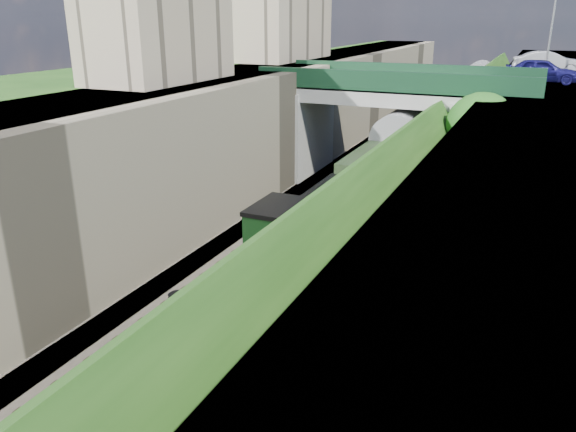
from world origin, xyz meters
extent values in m
plane|color=#1E4714|center=(0.00, 0.00, 0.00)|extent=(160.00, 160.00, 0.00)
cube|color=#473F38|center=(0.00, 20.00, 0.10)|extent=(10.00, 90.00, 0.20)
cube|color=#756B56|center=(-5.50, 20.00, 3.50)|extent=(1.00, 90.00, 7.00)
cube|color=#262628|center=(-9.00, 20.00, 3.50)|extent=(6.00, 90.00, 7.00)
cube|color=#262628|center=(9.50, 20.00, 3.12)|extent=(8.00, 90.00, 6.25)
cube|color=#1E4714|center=(5.00, 20.00, 2.70)|extent=(4.02, 90.00, 6.36)
sphere|color=#194C14|center=(4.37, -0.41, 1.87)|extent=(2.27, 2.27, 2.27)
sphere|color=#194C14|center=(5.57, 2.30, 3.83)|extent=(1.65, 1.65, 1.65)
sphere|color=#194C14|center=(5.14, 5.47, 3.13)|extent=(1.84, 1.84, 1.84)
sphere|color=#194C14|center=(4.10, 8.20, 1.44)|extent=(1.46, 1.46, 1.46)
sphere|color=#194C14|center=(5.10, 11.25, 3.07)|extent=(1.97, 1.97, 1.97)
sphere|color=#194C14|center=(4.27, 13.38, 1.72)|extent=(2.23, 2.23, 2.23)
sphere|color=#194C14|center=(5.44, 16.08, 3.61)|extent=(1.72, 1.72, 1.72)
sphere|color=#194C14|center=(5.21, 20.24, 3.25)|extent=(1.72, 1.72, 1.72)
sphere|color=#194C14|center=(3.57, 22.14, 0.58)|extent=(1.85, 1.85, 1.85)
sphere|color=#194C14|center=(4.91, 26.07, 2.75)|extent=(1.32, 1.32, 1.32)
sphere|color=#194C14|center=(3.94, 28.31, 1.18)|extent=(2.34, 2.34, 2.34)
sphere|color=#194C14|center=(4.68, 31.08, 2.38)|extent=(2.28, 2.28, 2.28)
sphere|color=#194C14|center=(4.69, 35.27, 2.40)|extent=(2.39, 2.39, 2.39)
sphere|color=#194C14|center=(3.99, 37.21, 1.25)|extent=(1.45, 1.45, 1.45)
sphere|color=#194C14|center=(6.21, 40.80, 4.86)|extent=(2.22, 2.22, 2.22)
sphere|color=#194C14|center=(3.82, 43.69, 0.97)|extent=(1.87, 1.87, 1.87)
sphere|color=#194C14|center=(5.66, 46.79, 3.96)|extent=(1.62, 1.62, 1.62)
cube|color=black|center=(-2.00, 20.00, 0.24)|extent=(2.50, 90.00, 0.07)
cube|color=brown|center=(-2.72, 20.00, 0.33)|extent=(0.08, 90.00, 0.14)
cube|color=brown|center=(-1.28, 20.00, 0.33)|extent=(0.08, 90.00, 0.14)
cube|color=black|center=(1.20, 20.00, 0.24)|extent=(2.50, 90.00, 0.07)
cube|color=brown|center=(0.48, 20.00, 0.33)|extent=(0.08, 90.00, 0.14)
cube|color=brown|center=(1.92, 20.00, 0.33)|extent=(0.08, 90.00, 0.14)
cube|color=gray|center=(0.50, 24.00, 5.70)|extent=(16.00, 6.00, 0.90)
cube|color=#153C23|center=(0.50, 21.15, 6.65)|extent=(16.00, 0.30, 1.20)
cube|color=#153C23|center=(0.50, 26.85, 6.65)|extent=(16.00, 0.30, 1.20)
cube|color=gray|center=(-5.50, 24.00, 2.85)|extent=(1.40, 6.40, 5.70)
cube|color=gray|center=(5.20, 24.00, 2.85)|extent=(2.40, 6.40, 5.70)
cube|color=gray|center=(-10.50, 30.00, 10.00)|extent=(5.00, 10.00, 6.00)
cube|color=gray|center=(-9.50, 14.00, 9.00)|extent=(4.00, 8.00, 4.00)
cylinder|color=black|center=(5.80, 19.56, 2.20)|extent=(0.30, 0.30, 4.40)
sphere|color=#194C14|center=(5.80, 19.56, 4.80)|extent=(3.60, 3.60, 3.60)
sphere|color=#194C14|center=(6.30, 20.36, 4.20)|extent=(2.40, 2.40, 2.40)
cylinder|color=gray|center=(8.35, 32.09, 9.25)|extent=(0.14, 0.14, 6.00)
imported|color=#171459|center=(8.17, 28.26, 6.98)|extent=(4.37, 1.91, 1.47)
imported|color=#A4A4A8|center=(8.49, 34.44, 7.02)|extent=(4.86, 2.24, 1.54)
cube|color=black|center=(1.20, 2.64, 0.50)|extent=(2.40, 8.40, 0.60)
cube|color=black|center=(1.20, 3.64, 1.05)|extent=(2.70, 10.00, 0.35)
cube|color=maroon|center=(1.20, -1.46, 0.95)|extent=(2.70, 0.25, 0.70)
cylinder|color=black|center=(1.20, 2.84, 2.35)|extent=(1.90, 5.60, 1.90)
cylinder|color=black|center=(1.20, -0.46, 2.35)|extent=(1.96, 1.80, 1.96)
cylinder|color=white|center=(1.20, -1.44, 2.35)|extent=(1.10, 0.05, 1.10)
cylinder|color=black|center=(1.20, -0.46, 3.55)|extent=(0.44, 0.44, 0.90)
sphere|color=black|center=(1.20, 1.84, 3.35)|extent=(0.76, 0.76, 0.76)
cylinder|color=#A57F33|center=(1.20, 3.64, 3.45)|extent=(0.32, 0.32, 0.50)
cube|color=black|center=(1.20, 6.44, 2.50)|extent=(2.75, 2.40, 2.80)
cube|color=black|center=(1.20, 6.44, 3.95)|extent=(2.85, 2.50, 0.15)
cube|color=black|center=(-0.05, 0.04, 0.85)|extent=(0.60, 1.40, 0.90)
cube|color=black|center=(2.45, 0.04, 0.85)|extent=(0.60, 1.40, 0.90)
cube|color=black|center=(1.20, 10.84, 0.45)|extent=(2.30, 6.00, 0.50)
cube|color=black|center=(1.20, 10.84, 0.70)|extent=(2.60, 6.00, 0.50)
cube|color=black|center=(1.20, 10.84, 1.90)|extent=(2.70, 6.00, 2.40)
cube|color=black|center=(1.20, 10.84, 3.15)|extent=(2.50, 5.60, 0.20)
cube|color=black|center=(1.20, 23.44, 0.40)|extent=(2.30, 17.00, 0.40)
cube|color=black|center=(1.20, 23.44, 0.65)|extent=(2.50, 17.00, 0.50)
cube|color=#202F1A|center=(1.20, 23.44, 2.15)|extent=(2.80, 18.00, 2.70)
cube|color=slate|center=(1.20, 23.44, 3.65)|extent=(2.90, 18.00, 0.50)
cube|color=black|center=(1.20, 42.24, 0.40)|extent=(2.30, 17.00, 0.40)
cube|color=black|center=(1.20, 42.24, 0.65)|extent=(2.50, 17.00, 0.50)
cube|color=#202F1A|center=(1.20, 42.24, 2.15)|extent=(2.80, 18.00, 2.70)
cube|color=slate|center=(1.20, 42.24, 3.65)|extent=(2.90, 18.00, 0.50)
cube|color=black|center=(1.20, 61.04, 0.40)|extent=(2.30, 17.00, 0.40)
cube|color=black|center=(1.20, 61.04, 0.65)|extent=(2.50, 17.00, 0.50)
cube|color=#202F1A|center=(1.20, 61.04, 2.15)|extent=(2.80, 18.00, 2.70)
cube|color=slate|center=(1.20, 61.04, 3.65)|extent=(2.90, 18.00, 0.50)
camera|label=1|loc=(8.42, -10.17, 10.21)|focal=35.00mm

